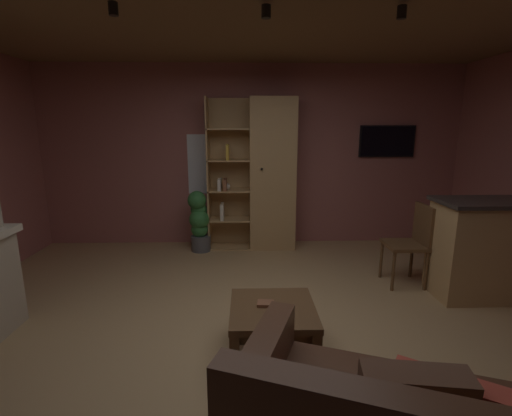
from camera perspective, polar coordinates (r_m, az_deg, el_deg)
floor at (r=3.22m, az=0.21°, el=-20.41°), size 6.19×5.40×0.02m
wall_back at (r=5.44m, az=-0.68°, el=8.14°), size 6.31×0.06×2.64m
window_pane_back at (r=5.45m, az=-7.62°, el=6.88°), size 0.60×0.01×0.88m
bookshelf_cabinet at (r=5.20m, az=1.68°, el=5.14°), size 1.25×0.41×2.16m
kitchen_bar_counter at (r=4.57m, az=35.33°, el=-5.30°), size 1.57×0.59×1.03m
coffee_table at (r=2.90m, az=2.66°, el=-16.82°), size 0.65×0.66×0.40m
table_book_0 at (r=2.88m, az=1.54°, el=-14.92°), size 0.14×0.11×0.02m
dining_chair at (r=4.39m, az=23.55°, el=-4.54°), size 0.42×0.42×0.92m
potted_floor_plant at (r=5.19m, az=-9.00°, el=-1.97°), size 0.31×0.31×0.88m
wall_mounted_tv at (r=5.76m, az=20.06°, el=9.92°), size 0.82×0.06×0.46m
track_light_spot_1 at (r=3.11m, az=-21.70°, el=27.29°), size 0.07×0.07×0.09m
track_light_spot_2 at (r=3.00m, az=1.62°, el=28.69°), size 0.07×0.07×0.09m
track_light_spot_3 at (r=3.20m, az=22.12°, el=26.82°), size 0.07×0.07×0.09m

